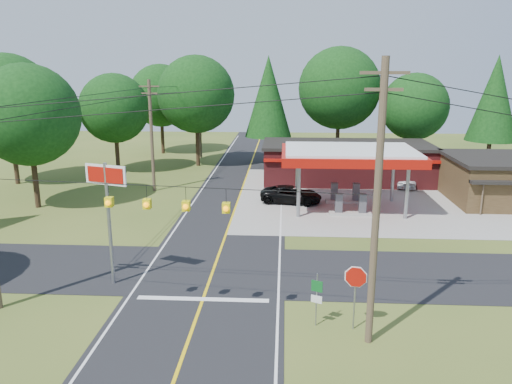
# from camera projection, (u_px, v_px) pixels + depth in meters

# --- Properties ---
(ground) EXTENTS (120.00, 120.00, 0.00)m
(ground) POSITION_uv_depth(u_px,v_px,m) (213.00, 270.00, 27.96)
(ground) COLOR #3E531D
(ground) RESTS_ON ground
(main_highway) EXTENTS (8.00, 120.00, 0.02)m
(main_highway) POSITION_uv_depth(u_px,v_px,m) (213.00, 270.00, 27.95)
(main_highway) COLOR black
(main_highway) RESTS_ON ground
(cross_road) EXTENTS (70.00, 7.00, 0.02)m
(cross_road) POSITION_uv_depth(u_px,v_px,m) (213.00, 270.00, 27.95)
(cross_road) COLOR black
(cross_road) RESTS_ON ground
(lane_center_yellow) EXTENTS (0.15, 110.00, 0.00)m
(lane_center_yellow) POSITION_uv_depth(u_px,v_px,m) (213.00, 270.00, 27.95)
(lane_center_yellow) COLOR yellow
(lane_center_yellow) RESTS_ON main_highway
(gas_canopy) EXTENTS (10.60, 7.40, 4.88)m
(gas_canopy) POSITION_uv_depth(u_px,v_px,m) (350.00, 156.00, 38.98)
(gas_canopy) COLOR gray
(gas_canopy) RESTS_ON ground
(convenience_store) EXTENTS (16.40, 7.55, 3.80)m
(convenience_store) POSITION_uv_depth(u_px,v_px,m) (346.00, 162.00, 49.16)
(convenience_store) COLOR maroon
(convenience_store) RESTS_ON ground
(utility_pole_near_right) EXTENTS (1.80, 0.30, 11.50)m
(utility_pole_near_right) POSITION_uv_depth(u_px,v_px,m) (377.00, 204.00, 19.29)
(utility_pole_near_right) COLOR #473828
(utility_pole_near_right) RESTS_ON ground
(utility_pole_far_left) EXTENTS (1.80, 0.30, 10.00)m
(utility_pole_far_left) POSITION_uv_depth(u_px,v_px,m) (152.00, 134.00, 44.54)
(utility_pole_far_left) COLOR #473828
(utility_pole_far_left) RESTS_ON ground
(utility_pole_north) EXTENTS (0.30, 0.30, 9.50)m
(utility_pole_north) POSITION_uv_depth(u_px,v_px,m) (200.00, 119.00, 61.02)
(utility_pole_north) COLOR #473828
(utility_pole_north) RESTS_ON ground
(overhead_beacons) EXTENTS (17.04, 2.04, 1.03)m
(overhead_beacons) POSITION_uv_depth(u_px,v_px,m) (166.00, 188.00, 20.68)
(overhead_beacons) COLOR black
(overhead_beacons) RESTS_ON ground
(treeline_backdrop) EXTENTS (70.27, 51.59, 13.30)m
(treeline_backdrop) POSITION_uv_depth(u_px,v_px,m) (254.00, 104.00, 49.30)
(treeline_backdrop) COLOR #332316
(treeline_backdrop) RESTS_ON ground
(suv_car) EXTENTS (5.76, 5.76, 1.41)m
(suv_car) POSITION_uv_depth(u_px,v_px,m) (291.00, 195.00, 41.56)
(suv_car) COLOR black
(suv_car) RESTS_ON ground
(sedan_car) EXTENTS (5.35, 5.35, 1.48)m
(sedan_car) POSITION_uv_depth(u_px,v_px,m) (407.00, 179.00, 47.22)
(sedan_car) COLOR white
(sedan_car) RESTS_ON ground
(big_stop_sign) EXTENTS (2.31, 0.84, 6.47)m
(big_stop_sign) POSITION_uv_depth(u_px,v_px,m) (107.00, 196.00, 25.12)
(big_stop_sign) COLOR gray
(big_stop_sign) RESTS_ON ground
(octagonal_stop_sign) EXTENTS (0.99, 0.27, 2.95)m
(octagonal_stop_sign) POSITION_uv_depth(u_px,v_px,m) (356.00, 282.00, 21.19)
(octagonal_stop_sign) COLOR gray
(octagonal_stop_sign) RESTS_ON ground
(route_sign_post) EXTENTS (0.47, 0.23, 2.46)m
(route_sign_post) POSITION_uv_depth(u_px,v_px,m) (317.00, 295.00, 21.66)
(route_sign_post) COLOR gray
(route_sign_post) RESTS_ON ground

